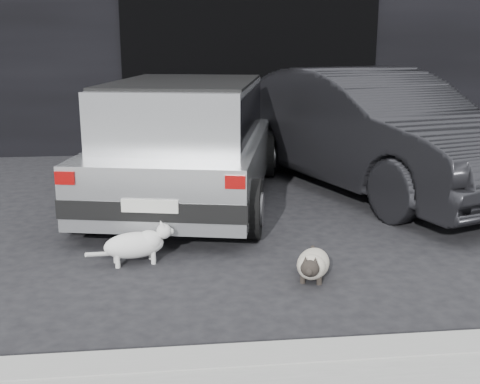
{
  "coord_description": "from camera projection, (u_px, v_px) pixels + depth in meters",
  "views": [
    {
      "loc": [
        -0.27,
        -5.55,
        1.8
      ],
      "look_at": [
        0.3,
        -0.58,
        0.52
      ],
      "focal_mm": 45.0,
      "sensor_mm": 36.0,
      "label": 1
    }
  ],
  "objects": [
    {
      "name": "silver_hatchback",
      "position": [
        188.0,
        136.0,
        6.66
      ],
      "size": [
        2.44,
        3.97,
        1.36
      ],
      "rotation": [
        0.0,
        0.0,
        -0.22
      ],
      "color": "#BABDC0",
      "rests_on": "ground"
    },
    {
      "name": "garage_opening",
      "position": [
        251.0,
        71.0,
        9.45
      ],
      "size": [
        4.0,
        0.1,
        2.6
      ],
      "primitive_type": "cube",
      "color": "black",
      "rests_on": "ground"
    },
    {
      "name": "second_car",
      "position": [
        370.0,
        130.0,
        7.24
      ],
      "size": [
        2.97,
        4.67,
        1.45
      ],
      "primitive_type": "imported",
      "rotation": [
        0.0,
        0.0,
        0.35
      ],
      "color": "black",
      "rests_on": "ground"
    },
    {
      "name": "curb",
      "position": [
        402.0,
        354.0,
        3.42
      ],
      "size": [
        18.0,
        0.25,
        0.12
      ],
      "primitive_type": "cube",
      "color": "#979892",
      "rests_on": "ground"
    },
    {
      "name": "cat_siamese",
      "position": [
        313.0,
        264.0,
        4.61
      ],
      "size": [
        0.4,
        0.71,
        0.26
      ],
      "rotation": [
        0.0,
        0.0,
        2.81
      ],
      "color": "beige",
      "rests_on": "ground"
    },
    {
      "name": "cat_white",
      "position": [
        138.0,
        244.0,
        4.93
      ],
      "size": [
        0.72,
        0.34,
        0.34
      ],
      "rotation": [
        0.0,
        0.0,
        -1.37
      ],
      "color": "white",
      "rests_on": "ground"
    },
    {
      "name": "ground",
      "position": [
        202.0,
        230.0,
        5.82
      ],
      "size": [
        80.0,
        80.0,
        0.0
      ],
      "primitive_type": "plane",
      "color": "black",
      "rests_on": "ground"
    }
  ]
}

